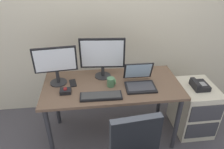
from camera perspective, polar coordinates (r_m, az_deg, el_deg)
name	(u,v)px	position (r m, az deg, el deg)	size (l,w,h in m)	color
ground_plane	(112,134)	(2.70, 0.00, -16.01)	(8.00, 8.00, 0.00)	#49464C
back_wall	(105,7)	(2.61, -1.88, 18.14)	(6.00, 0.10, 2.80)	beige
desk	(112,91)	(2.27, 0.00, -4.49)	(1.47, 0.69, 0.75)	brown
file_cabinet	(193,108)	(2.77, 21.56, -8.54)	(0.42, 0.53, 0.62)	beige
desk_phone	(199,85)	(2.57, 22.99, -2.78)	(0.17, 0.20, 0.09)	black
monitor_main	(102,56)	(2.23, -2.67, 5.24)	(0.49, 0.18, 0.46)	#262628
monitor_side	(56,63)	(2.19, -15.32, 3.12)	(0.44, 0.18, 0.42)	#262628
keyboard	(101,96)	(2.02, -3.05, -5.93)	(0.41, 0.14, 0.03)	black
laptop	(140,81)	(2.19, 7.63, -1.79)	(0.31, 0.30, 0.23)	black
trackball_mouse	(65,91)	(2.13, -12.73, -4.43)	(0.11, 0.09, 0.07)	black
coffee_mug	(111,82)	(2.16, -0.27, -2.10)	(0.09, 0.08, 0.10)	#4A774E
cell_phone	(73,83)	(2.27, -10.77, -2.33)	(0.07, 0.14, 0.01)	black
banana	(140,69)	(2.49, 7.82, 1.52)	(0.19, 0.04, 0.04)	yellow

